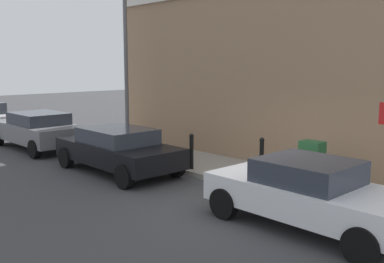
# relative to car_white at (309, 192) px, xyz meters

# --- Properties ---
(ground) EXTENTS (80.00, 80.00, 0.00)m
(ground) POSITION_rel_car_white_xyz_m (0.14, 1.62, -0.70)
(ground) COLOR #38383A
(sidewalk) EXTENTS (2.30, 30.00, 0.15)m
(sidewalk) POSITION_rel_car_white_xyz_m (2.19, 7.62, -0.63)
(sidewalk) COLOR gray
(sidewalk) RESTS_ON ground
(corner_building) EXTENTS (7.08, 11.02, 8.05)m
(corner_building) POSITION_rel_car_white_xyz_m (6.83, 5.13, 3.32)
(corner_building) COLOR #937256
(corner_building) RESTS_ON ground
(car_white) EXTENTS (1.93, 4.09, 1.35)m
(car_white) POSITION_rel_car_white_xyz_m (0.00, 0.00, 0.00)
(car_white) COLOR silver
(car_white) RESTS_ON ground
(car_black) EXTENTS (2.01, 4.31, 1.31)m
(car_black) POSITION_rel_car_white_xyz_m (-0.13, 6.29, 0.00)
(car_black) COLOR black
(car_black) RESTS_ON ground
(car_grey) EXTENTS (1.97, 4.39, 1.38)m
(car_grey) POSITION_rel_car_white_xyz_m (-0.19, 11.47, 0.03)
(car_grey) COLOR slate
(car_grey) RESTS_ON ground
(utility_cabinet) EXTENTS (0.46, 0.61, 1.15)m
(utility_cabinet) POSITION_rel_car_white_xyz_m (2.11, 1.22, -0.02)
(utility_cabinet) COLOR #1E4C28
(utility_cabinet) RESTS_ON sidewalk
(bollard_near_cabinet) EXTENTS (0.14, 0.14, 1.04)m
(bollard_near_cabinet) POSITION_rel_car_white_xyz_m (2.21, 2.82, 0.00)
(bollard_near_cabinet) COLOR black
(bollard_near_cabinet) RESTS_ON sidewalk
(bollard_far_kerb) EXTENTS (0.14, 0.14, 1.04)m
(bollard_far_kerb) POSITION_rel_car_white_xyz_m (1.29, 4.64, 0.00)
(bollard_far_kerb) COLOR black
(bollard_far_kerb) RESTS_ON sidewalk
(lamppost) EXTENTS (0.20, 0.44, 5.72)m
(lamppost) POSITION_rel_car_white_xyz_m (2.03, 8.81, 2.60)
(lamppost) COLOR #59595B
(lamppost) RESTS_ON sidewalk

